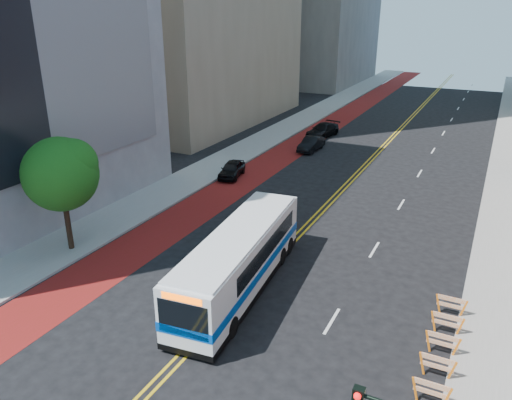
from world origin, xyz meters
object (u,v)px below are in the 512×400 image
at_px(street_tree, 61,171).
at_px(car_c, 323,130).
at_px(transit_bus, 240,259).
at_px(car_b, 311,144).
at_px(car_a, 232,169).

height_order(street_tree, car_c, street_tree).
height_order(transit_bus, car_b, transit_bus).
xyz_separation_m(street_tree, car_c, (4.26, 32.40, -4.19)).
xyz_separation_m(street_tree, transit_bus, (10.90, 0.67, -3.23)).
xyz_separation_m(street_tree, car_a, (1.94, 16.00, -4.25)).
xyz_separation_m(transit_bus, car_a, (-8.96, 15.32, -1.02)).
relative_size(street_tree, car_b, 1.63).
height_order(street_tree, car_a, street_tree).
bearing_deg(car_b, transit_bus, -75.50).
relative_size(transit_bus, car_b, 2.90).
distance_m(transit_bus, car_a, 17.78).
distance_m(street_tree, car_c, 32.95).
xyz_separation_m(transit_bus, car_c, (-6.64, 31.73, -0.97)).
bearing_deg(transit_bus, car_c, 96.19).
relative_size(street_tree, transit_bus, 0.56).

